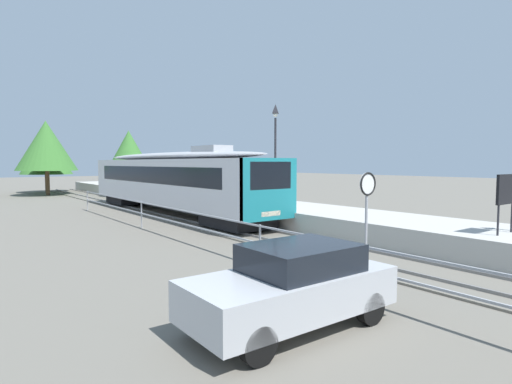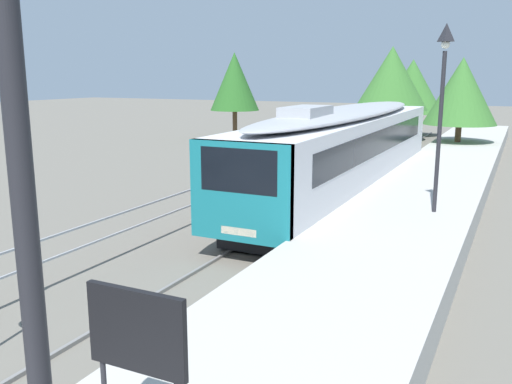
{
  "view_description": "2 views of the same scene",
  "coord_description": "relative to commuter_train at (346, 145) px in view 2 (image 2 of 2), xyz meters",
  "views": [
    {
      "loc": [
        -10.58,
        2.63,
        3.04
      ],
      "look_at": [
        0.0,
        16.52,
        1.8
      ],
      "focal_mm": 28.88,
      "sensor_mm": 36.0,
      "label": 1
    },
    {
      "loc": [
        6.24,
        3.69,
        4.82
      ],
      "look_at": [
        0.0,
        16.52,
        1.8
      ],
      "focal_mm": 38.53,
      "sensor_mm": 36.0,
      "label": 2
    }
  ],
  "objects": [
    {
      "name": "carpark_fence",
      "position": [
        -3.3,
        -12.67,
        -1.23
      ],
      "size": [
        0.06,
        36.06,
        1.25
      ],
      "color": "#9EA0A5",
      "rests_on": "ground"
    },
    {
      "name": "platform_lamp_near_end",
      "position": [
        4.09,
        -19.14,
        2.48
      ],
      "size": [
        0.34,
        0.34,
        5.35
      ],
      "color": "#232328",
      "rests_on": "station_platform"
    },
    {
      "name": "ground_plane",
      "position": [
        -3.0,
        -2.67,
        -2.14
      ],
      "size": [
        160.0,
        160.0,
        0.0
      ],
      "primitive_type": "plane",
      "color": "#6B665B"
    },
    {
      "name": "platform_lamp_mid_platform",
      "position": [
        4.09,
        -4.54,
        2.48
      ],
      "size": [
        0.34,
        0.34,
        5.35
      ],
      "color": "#232328",
      "rests_on": "station_platform"
    },
    {
      "name": "station_platform",
      "position": [
        3.25,
        -2.67,
        -1.69
      ],
      "size": [
        3.9,
        60.0,
        0.9
      ],
      "primitive_type": "cube",
      "color": "#B7B5AD",
      "rests_on": "ground"
    },
    {
      "name": "tree_distant_centre",
      "position": [
        -2.07,
        24.76,
        1.85
      ],
      "size": [
        5.0,
        5.0,
        6.13
      ],
      "color": "brown",
      "rests_on": "ground"
    },
    {
      "name": "tree_behind_station_far",
      "position": [
        -13.86,
        16.63,
        2.25
      ],
      "size": [
        3.75,
        3.75,
        6.58
      ],
      "color": "brown",
      "rests_on": "ground"
    },
    {
      "name": "tree_behind_carpark",
      "position": [
        -2.8,
        20.44,
        2.49
      ],
      "size": [
        5.4,
        5.4,
        6.95
      ],
      "color": "brown",
      "rests_on": "ground"
    },
    {
      "name": "platform_notice_board",
      "position": [
        2.84,
        -16.81,
        0.04
      ],
      "size": [
        1.2,
        0.08,
        1.8
      ],
      "color": "#232328",
      "rests_on": "station_platform"
    },
    {
      "name": "tree_distant_left",
      "position": [
        2.73,
        14.19,
        1.79
      ],
      "size": [
        4.29,
        4.29,
        5.92
      ],
      "color": "brown",
      "rests_on": "ground"
    },
    {
      "name": "track_rails",
      "position": [
        0.0,
        -2.67,
        -2.11
      ],
      "size": [
        3.2,
        60.0,
        0.14
      ],
      "color": "#6B665B",
      "rests_on": "ground"
    },
    {
      "name": "commuter_train",
      "position": [
        0.0,
        0.0,
        0.0
      ],
      "size": [
        2.82,
        18.52,
        3.74
      ],
      "color": "silver",
      "rests_on": "track_rails"
    }
  ]
}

